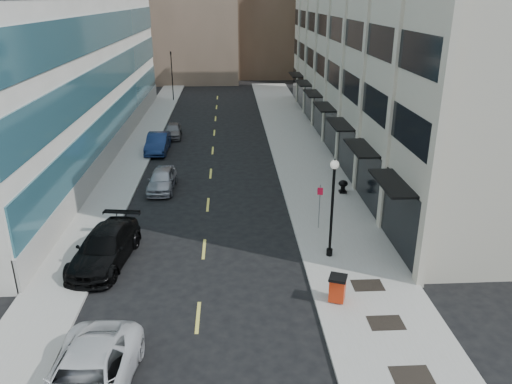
{
  "coord_description": "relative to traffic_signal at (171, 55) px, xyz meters",
  "views": [
    {
      "loc": [
        1.45,
        -15.42,
        12.41
      ],
      "look_at": [
        2.79,
        8.91,
        2.81
      ],
      "focal_mm": 35.0,
      "sensor_mm": 36.0,
      "label": 1
    }
  ],
  "objects": [
    {
      "name": "car_white_van",
      "position": [
        2.17,
        -50.45,
        -4.9
      ],
      "size": [
        3.02,
        6.04,
        1.64
      ],
      "primitive_type": "imported",
      "rotation": [
        0.0,
        0.0,
        -0.05
      ],
      "color": "silver",
      "rests_on": "ground"
    },
    {
      "name": "ground",
      "position": [
        5.5,
        -48.0,
        -5.72
      ],
      "size": [
        160.0,
        160.0,
        0.0
      ],
      "primitive_type": "plane",
      "color": "black",
      "rests_on": "ground"
    },
    {
      "name": "grate_near",
      "position": [
        13.1,
        -50.0,
        -5.56
      ],
      "size": [
        1.4,
        1.0,
        0.01
      ],
      "primitive_type": "cube",
      "color": "black",
      "rests_on": "sidewalk_right"
    },
    {
      "name": "sidewalk_right",
      "position": [
        13.0,
        -28.0,
        -5.64
      ],
      "size": [
        5.0,
        80.0,
        0.15
      ],
      "primitive_type": "cube",
      "color": "gray",
      "rests_on": "ground"
    },
    {
      "name": "road_centerline",
      "position": [
        5.5,
        -31.0,
        -5.71
      ],
      "size": [
        0.15,
        68.2,
        0.01
      ],
      "color": "#D8CC4C",
      "rests_on": "ground"
    },
    {
      "name": "car_grey_sedan",
      "position": [
        1.69,
        -17.46,
        -5.05
      ],
      "size": [
        1.77,
        3.97,
        1.33
      ],
      "primitive_type": "imported",
      "rotation": [
        0.0,
        0.0,
        0.05
      ],
      "color": "slate",
      "rests_on": "ground"
    },
    {
      "name": "trash_bin",
      "position": [
        11.44,
        -45.3,
        -4.93
      ],
      "size": [
        0.94,
        0.94,
        1.18
      ],
      "rotation": [
        0.0,
        0.0,
        -0.36
      ],
      "color": "red",
      "rests_on": "sidewalk_right"
    },
    {
      "name": "car_black_pickup",
      "position": [
        0.7,
        -41.16,
        -4.87
      ],
      "size": [
        3.13,
        6.09,
        1.69
      ],
      "primitive_type": "imported",
      "rotation": [
        0.0,
        0.0,
        -0.14
      ],
      "color": "black",
      "rests_on": "ground"
    },
    {
      "name": "building_left",
      "position": [
        -10.45,
        -21.0,
        4.27
      ],
      "size": [
        16.14,
        46.0,
        20.0
      ],
      "color": "white",
      "rests_on": "ground"
    },
    {
      "name": "urn_planter",
      "position": [
        14.45,
        -32.76,
        -5.04
      ],
      "size": [
        0.63,
        0.63,
        0.87
      ],
      "rotation": [
        0.0,
        0.0,
        -0.02
      ],
      "color": "black",
      "rests_on": "sidewalk_right"
    },
    {
      "name": "traffic_signal",
      "position": [
        0.0,
        0.0,
        0.0
      ],
      "size": [
        0.66,
        0.66,
        6.98
      ],
      "color": "black",
      "rests_on": "ground"
    },
    {
      "name": "skyline_stone",
      "position": [
        23.5,
        18.0,
        4.28
      ],
      "size": [
        10.0,
        14.0,
        20.0
      ],
      "primitive_type": "cube",
      "color": "#B3AD98",
      "rests_on": "ground"
    },
    {
      "name": "sign_post",
      "position": [
        11.9,
        -38.08,
        -3.9
      ],
      "size": [
        0.3,
        0.12,
        2.61
      ],
      "rotation": [
        0.0,
        0.0,
        -0.3
      ],
      "color": "slate",
      "rests_on": "sidewalk_right"
    },
    {
      "name": "car_silver_sedan",
      "position": [
        2.3,
        -31.16,
        -4.98
      ],
      "size": [
        1.86,
        4.37,
        1.47
      ],
      "primitive_type": "imported",
      "rotation": [
        0.0,
        0.0,
        -0.03
      ],
      "color": "#9FA1A8",
      "rests_on": "ground"
    },
    {
      "name": "skyline_tan_far",
      "position": [
        -8.5,
        30.0,
        5.28
      ],
      "size": [
        12.0,
        14.0,
        22.0
      ],
      "primitive_type": "cube",
      "color": "#816754",
      "rests_on": "ground"
    },
    {
      "name": "lamppost",
      "position": [
        11.9,
        -41.29,
        -2.53
      ],
      "size": [
        0.43,
        0.43,
        5.17
      ],
      "color": "black",
      "rests_on": "sidewalk_right"
    },
    {
      "name": "car_blue_sedan",
      "position": [
        0.88,
        -22.16,
        -4.93
      ],
      "size": [
        1.74,
        4.82,
        1.58
      ],
      "primitive_type": "imported",
      "rotation": [
        0.0,
        0.0,
        -0.01
      ],
      "color": "#14254C",
      "rests_on": "ground"
    },
    {
      "name": "sidewalk_left",
      "position": [
        -1.0,
        -28.0,
        -5.64
      ],
      "size": [
        3.0,
        80.0,
        0.15
      ],
      "primitive_type": "cube",
      "color": "gray",
      "rests_on": "ground"
    },
    {
      "name": "grate_far",
      "position": [
        13.1,
        -44.2,
        -5.56
      ],
      "size": [
        1.4,
        1.0,
        0.01
      ],
      "primitive_type": "cube",
      "color": "black",
      "rests_on": "sidewalk_right"
    },
    {
      "name": "grate_mid",
      "position": [
        13.1,
        -47.0,
        -5.56
      ],
      "size": [
        1.4,
        1.0,
        0.01
      ],
      "primitive_type": "cube",
      "color": "black",
      "rests_on": "sidewalk_right"
    },
    {
      "name": "building_right",
      "position": [
        22.44,
        -21.01,
        3.28
      ],
      "size": [
        15.3,
        46.5,
        18.25
      ],
      "color": "#B3AD98",
      "rests_on": "ground"
    }
  ]
}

